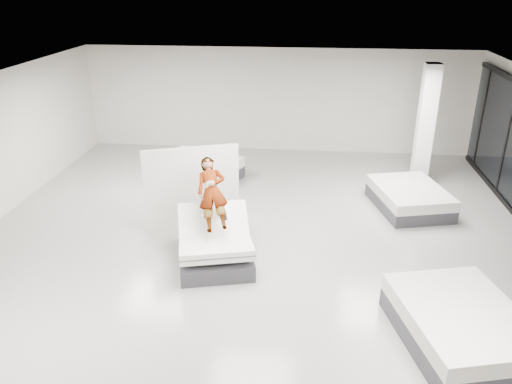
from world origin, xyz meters
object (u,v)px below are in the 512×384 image
at_px(divider_panel, 192,188).
at_px(flat_bed_left_far, 196,169).
at_px(person, 212,202).
at_px(remote, 226,217).
at_px(hero_bed, 215,245).
at_px(flat_bed_right_near, 461,326).
at_px(column, 425,126).
at_px(flat_bed_right_far, 409,198).

relative_size(divider_panel, flat_bed_left_far, 0.78).
bearing_deg(divider_panel, person, -79.11).
bearing_deg(remote, hero_bed, 170.77).
relative_size(flat_bed_right_near, column, 0.80).
bearing_deg(person, flat_bed_right_near, -42.87).
bearing_deg(person, hero_bed, -90.00).
height_order(person, column, column).
bearing_deg(divider_panel, flat_bed_right_far, -3.65).
bearing_deg(hero_bed, person, 104.45).
bearing_deg(flat_bed_right_far, flat_bed_left_far, 166.50).
distance_m(hero_bed, flat_bed_left_far, 4.40).
distance_m(flat_bed_right_near, column, 6.64).
xyz_separation_m(hero_bed, divider_panel, (-0.73, 1.37, 0.59)).
distance_m(hero_bed, person, 0.84).
height_order(person, divider_panel, divider_panel).
relative_size(divider_panel, flat_bed_right_far, 0.90).
bearing_deg(flat_bed_right_far, flat_bed_right_near, -90.79).
distance_m(hero_bed, flat_bed_right_far, 5.09).
distance_m(person, flat_bed_left_far, 4.17).
bearing_deg(column, hero_bed, -136.20).
bearing_deg(flat_bed_right_far, remote, -144.17).
bearing_deg(flat_bed_left_far, hero_bed, -72.84).
height_order(person, flat_bed_left_far, person).
relative_size(person, flat_bed_left_far, 0.59).
distance_m(divider_panel, column, 6.32).
xyz_separation_m(flat_bed_right_far, flat_bed_right_near, (-0.07, -4.86, 0.03)).
xyz_separation_m(person, flat_bed_left_far, (-1.22, 3.90, -0.83)).
bearing_deg(column, flat_bed_right_far, -107.62).
bearing_deg(remote, flat_bed_right_near, -41.48).
bearing_deg(column, divider_panel, -149.96).
height_order(hero_bed, divider_panel, divider_panel).
bearing_deg(divider_panel, flat_bed_left_far, 80.44).
xyz_separation_m(person, divider_panel, (-0.66, 1.06, -0.19)).
xyz_separation_m(person, flat_bed_right_far, (4.27, 2.58, -0.85)).
bearing_deg(column, flat_bed_right_near, -95.14).
relative_size(remote, column, 0.04).
xyz_separation_m(flat_bed_left_far, column, (6.01, 0.31, 1.30)).
relative_size(hero_bed, flat_bed_left_far, 0.80).
bearing_deg(flat_bed_right_near, person, 151.57).
bearing_deg(flat_bed_left_far, column, 2.95).
distance_m(hero_bed, divider_panel, 1.66).
xyz_separation_m(hero_bed, person, (-0.08, 0.30, 0.78)).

